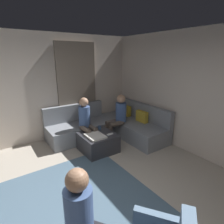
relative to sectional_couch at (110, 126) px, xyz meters
name	(u,v)px	position (x,y,z in m)	size (l,w,h in m)	color
ground_plane	(82,223)	(2.08, -1.88, -0.33)	(6.00, 6.00, 0.10)	#B2A899
wall_back	(211,97)	(2.08, 1.06, 1.07)	(6.00, 0.12, 2.70)	beige
wall_left	(25,90)	(-0.86, -1.88, 1.07)	(0.12, 6.00, 2.70)	beige
curtain_panel	(77,90)	(-0.76, -0.58, 0.97)	(0.06, 1.10, 2.50)	#726659
area_rug	(82,207)	(1.88, -1.78, -0.27)	(2.60, 2.20, 0.01)	slate
sectional_couch	(110,126)	(0.00, 0.00, 0.00)	(2.10, 2.55, 0.87)	gray
ottoman	(98,142)	(0.54, -0.71, -0.07)	(0.76, 0.76, 0.42)	#333338
folded_blanket	(95,136)	(0.64, -0.83, 0.16)	(0.44, 0.36, 0.04)	white
coffee_mug	(100,128)	(0.32, -0.53, 0.19)	(0.08, 0.08, 0.10)	#334C72
game_remote	(110,134)	(0.72, -0.49, 0.15)	(0.05, 0.15, 0.02)	white
person_on_couch_back	(118,116)	(0.28, 0.06, 0.38)	(0.30, 0.60, 1.20)	brown
person_on_couch_side	(86,120)	(0.15, -0.79, 0.38)	(0.60, 0.30, 1.20)	brown
person_on_armchair	(88,220)	(2.67, -2.06, 0.36)	(0.58, 0.51, 1.18)	black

